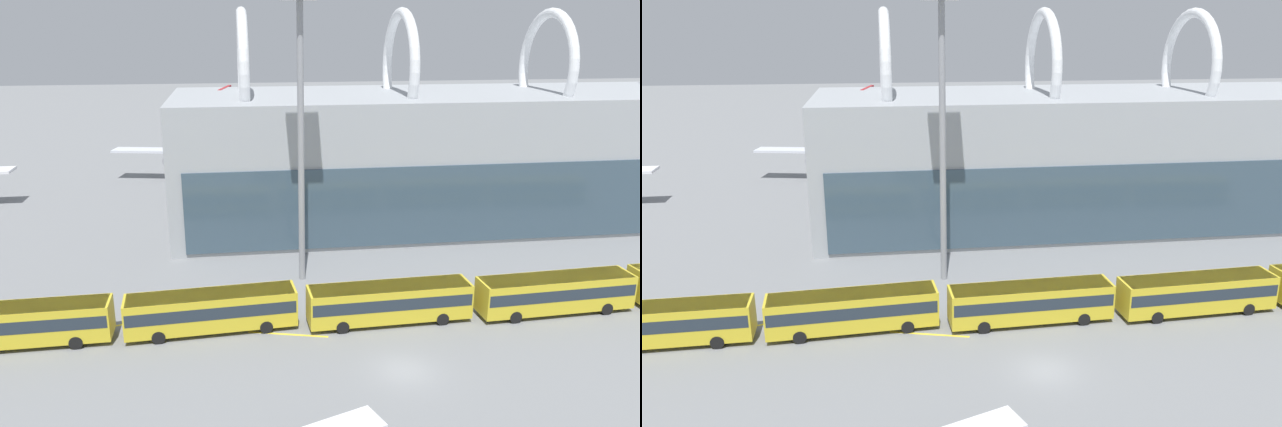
{
  "view_description": "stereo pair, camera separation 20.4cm",
  "coord_description": "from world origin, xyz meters",
  "views": [
    {
      "loc": [
        -10.9,
        -36.55,
        22.75
      ],
      "look_at": [
        -2.5,
        24.38,
        4.0
      ],
      "focal_mm": 35.0,
      "sensor_mm": 36.0,
      "label": 1
    },
    {
      "loc": [
        -10.7,
        -36.58,
        22.75
      ],
      "look_at": [
        -2.5,
        24.38,
        4.0
      ],
      "focal_mm": 35.0,
      "sensor_mm": 36.0,
      "label": 2
    }
  ],
  "objects": [
    {
      "name": "shuttle_bus_1",
      "position": [
        -27.04,
        7.31,
        1.85
      ],
      "size": [
        13.03,
        3.05,
        3.13
      ],
      "rotation": [
        0.0,
        0.0,
        0.03
      ],
      "color": "gold",
      "rests_on": "ground_plane"
    },
    {
      "name": "lane_stripe_0",
      "position": [
        -18.82,
        10.19,
        0.0
      ],
      "size": [
        8.38,
        3.1,
        0.01
      ],
      "primitive_type": "cube",
      "rotation": [
        0.0,
        0.0,
        0.33
      ],
      "color": "yellow",
      "rests_on": "ground_plane"
    },
    {
      "name": "shuttle_bus_3",
      "position": [
        0.67,
        7.29,
        1.85
      ],
      "size": [
        13.05,
        3.18,
        3.13
      ],
      "rotation": [
        0.0,
        0.0,
        0.04
      ],
      "color": "gold",
      "rests_on": "ground_plane"
    },
    {
      "name": "shuttle_bus_2",
      "position": [
        -13.18,
        7.69,
        1.85
      ],
      "size": [
        13.12,
        3.61,
        3.13
      ],
      "rotation": [
        0.0,
        0.0,
        0.07
      ],
      "color": "gold",
      "rests_on": "ground_plane"
    },
    {
      "name": "lane_stripe_1",
      "position": [
        -7.47,
        6.26,
        0.0
      ],
      "size": [
        6.05,
        1.85,
        0.01
      ],
      "primitive_type": "cube",
      "rotation": [
        0.0,
        0.0,
        -0.26
      ],
      "color": "yellow",
      "rests_on": "ground_plane"
    },
    {
      "name": "shuttle_bus_4",
      "position": [
        14.52,
        7.17,
        1.85
      ],
      "size": [
        13.08,
        3.36,
        3.13
      ],
      "rotation": [
        0.0,
        0.0,
        0.05
      ],
      "color": "gold",
      "rests_on": "ground_plane"
    },
    {
      "name": "floodlight_mast",
      "position": [
        -5.21,
        16.95,
        18.7
      ],
      "size": [
        3.18,
        3.18,
        25.41
      ],
      "color": "gray",
      "rests_on": "ground_plane"
    },
    {
      "name": "airliner_parked_remote",
      "position": [
        39.42,
        61.25,
        4.54
      ],
      "size": [
        28.52,
        30.71,
        14.49
      ],
      "rotation": [
        0.0,
        0.0,
        0.87
      ],
      "color": "silver",
      "rests_on": "ground_plane"
    },
    {
      "name": "ground_plane",
      "position": [
        0.0,
        0.0,
        0.0
      ],
      "size": [
        440.0,
        440.0,
        0.0
      ],
      "primitive_type": "plane",
      "color": "slate"
    },
    {
      "name": "airliner_at_gate_far",
      "position": [
        -8.99,
        56.93,
        5.48
      ],
      "size": [
        40.31,
        38.76,
        15.23
      ],
      "rotation": [
        0.0,
        0.0,
        1.37
      ],
      "color": "silver",
      "rests_on": "ground_plane"
    }
  ]
}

